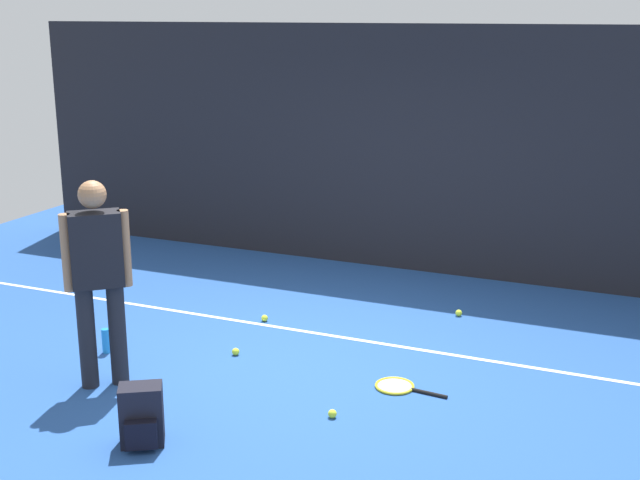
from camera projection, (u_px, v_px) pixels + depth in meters
name	position (u px, v px, depth m)	size (l,w,h in m)	color
ground_plane	(302.00, 361.00, 7.32)	(12.00, 12.00, 0.00)	#234C93
back_fence	(409.00, 150.00, 9.60)	(10.00, 0.10, 2.82)	black
court_line	(331.00, 335.00, 7.90)	(9.00, 0.05, 0.00)	white
tennis_player	(98.00, 272.00, 6.62)	(0.45, 0.43, 1.70)	black
tennis_racket	(398.00, 387.00, 6.80)	(0.63, 0.35, 0.03)	black
backpack	(142.00, 417.00, 5.87)	(0.37, 0.37, 0.44)	black
tennis_ball_near_player	(459.00, 313.00, 8.40)	(0.07, 0.07, 0.07)	#CCE033
tennis_ball_by_fence	(265.00, 318.00, 8.26)	(0.07, 0.07, 0.07)	#CCE033
tennis_ball_mid_court	(236.00, 352.00, 7.44)	(0.07, 0.07, 0.07)	#CCE033
tennis_ball_far_left	(332.00, 414.00, 6.30)	(0.07, 0.07, 0.07)	#CCE033
water_bottle	(106.00, 341.00, 7.48)	(0.07, 0.07, 0.23)	#268CD8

